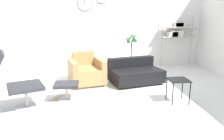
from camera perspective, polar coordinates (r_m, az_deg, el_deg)
name	(u,v)px	position (r m, az deg, el deg)	size (l,w,h in m)	color
ground_plane	(103,99)	(4.45, -2.46, -7.59)	(12.00, 12.00, 0.00)	white
wall_back	(96,23)	(7.15, -4.23, 12.09)	(12.00, 0.09, 2.80)	white
round_rug	(99,103)	(4.26, -3.47, -8.57)	(2.01, 2.01, 0.01)	#BCB29E
lounge_chair	(1,73)	(4.12, -27.02, -0.64)	(1.19, 0.94, 1.16)	#BCBCC1
ottoman	(66,88)	(4.39, -11.81, -4.54)	(0.47, 0.40, 0.36)	#BCBCC1
armchair_red	(86,72)	(5.42, -6.82, -0.54)	(0.97, 1.04, 0.76)	silver
couch_low	(135,74)	(5.48, 6.06, -0.98)	(1.39, 1.09, 0.60)	black
side_table	(178,82)	(4.36, 16.96, -3.10)	(0.37, 0.37, 0.46)	black
potted_plant	(131,54)	(6.78, 5.02, 4.32)	(0.37, 0.35, 1.20)	brown
shelf_unit	(177,30)	(7.49, 16.68, 9.87)	(1.09, 0.28, 1.60)	#BCBCC1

